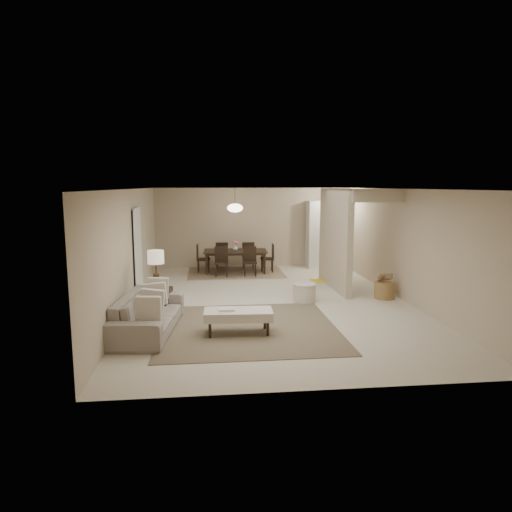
{
  "coord_description": "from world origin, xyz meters",
  "views": [
    {
      "loc": [
        -1.41,
        -9.84,
        2.58
      ],
      "look_at": [
        -0.34,
        -0.07,
        1.05
      ],
      "focal_mm": 32.0,
      "sensor_mm": 36.0,
      "label": 1
    }
  ],
  "objects": [
    {
      "name": "floor",
      "position": [
        0.0,
        0.0,
        0.0
      ],
      "size": [
        9.0,
        9.0,
        0.0
      ],
      "primitive_type": "plane",
      "color": "beige",
      "rests_on": "ground"
    },
    {
      "name": "side_table",
      "position": [
        -2.4,
        -0.89,
        0.28
      ],
      "size": [
        0.61,
        0.61,
        0.56
      ],
      "primitive_type": "cube",
      "rotation": [
        0.0,
        0.0,
        -0.21
      ],
      "color": "black",
      "rests_on": "floor"
    },
    {
      "name": "wicker_basket",
      "position": [
        2.64,
        0.0,
        0.19
      ],
      "size": [
        0.48,
        0.48,
        0.38
      ],
      "primitive_type": "cylinder",
      "rotation": [
        0.0,
        0.0,
        -0.08
      ],
      "color": "olive",
      "rests_on": "floor"
    },
    {
      "name": "pantry_cabinet",
      "position": [
        2.35,
        4.15,
        1.05
      ],
      "size": [
        1.2,
        0.55,
        2.1
      ],
      "primitive_type": "cube",
      "color": "silver",
      "rests_on": "floor"
    },
    {
      "name": "flush_light",
      "position": [
        2.3,
        3.2,
        2.46
      ],
      "size": [
        0.44,
        0.44,
        0.05
      ],
      "primitive_type": "cylinder",
      "color": "white",
      "rests_on": "ceiling"
    },
    {
      "name": "right_wall",
      "position": [
        3.0,
        0.0,
        1.25
      ],
      "size": [
        0.0,
        9.0,
        9.0
      ],
      "primitive_type": "plane",
      "rotation": [
        1.57,
        0.0,
        -1.57
      ],
      "color": "#C1B092",
      "rests_on": "floor"
    },
    {
      "name": "back_wall",
      "position": [
        0.0,
        4.5,
        1.25
      ],
      "size": [
        6.0,
        0.0,
        6.0
      ],
      "primitive_type": "plane",
      "rotation": [
        1.57,
        0.0,
        0.0
      ],
      "color": "#C1B092",
      "rests_on": "floor"
    },
    {
      "name": "dining_table",
      "position": [
        -0.56,
        3.53,
        0.33
      ],
      "size": [
        1.91,
        1.13,
        0.66
      ],
      "primitive_type": "imported",
      "rotation": [
        0.0,
        0.0,
        -0.05
      ],
      "color": "black",
      "rests_on": "dining_rug"
    },
    {
      "name": "yellow_mat",
      "position": [
        1.85,
        2.03,
        0.01
      ],
      "size": [
        0.91,
        0.57,
        0.01
      ],
      "primitive_type": "cube",
      "rotation": [
        0.0,
        0.0,
        -0.02
      ],
      "color": "yellow",
      "rests_on": "floor"
    },
    {
      "name": "ottoman_bench",
      "position": [
        -0.88,
        -2.16,
        0.34
      ],
      "size": [
        1.22,
        0.6,
        0.43
      ],
      "rotation": [
        0.0,
        0.0,
        -0.05
      ],
      "color": "beige",
      "rests_on": "living_rug"
    },
    {
      "name": "vase",
      "position": [
        -0.56,
        3.53,
        0.73
      ],
      "size": [
        0.18,
        0.18,
        0.16
      ],
      "primitive_type": "imported",
      "rotation": [
        0.0,
        0.0,
        -0.21
      ],
      "color": "silver",
      "rests_on": "dining_table"
    },
    {
      "name": "living_rug",
      "position": [
        -0.68,
        -1.86,
        0.01
      ],
      "size": [
        3.2,
        3.2,
        0.01
      ],
      "primitive_type": "cube",
      "color": "brown",
      "rests_on": "floor"
    },
    {
      "name": "dining_rug",
      "position": [
        -0.56,
        3.53,
        0.01
      ],
      "size": [
        2.8,
        2.1,
        0.01
      ],
      "primitive_type": "cube",
      "color": "#887554",
      "rests_on": "floor"
    },
    {
      "name": "sofa",
      "position": [
        -2.45,
        -1.86,
        0.33
      ],
      "size": [
        2.36,
        1.14,
        0.66
      ],
      "primitive_type": "imported",
      "rotation": [
        0.0,
        0.0,
        1.46
      ],
      "color": "gray",
      "rests_on": "floor"
    },
    {
      "name": "pendant_light",
      "position": [
        -0.56,
        3.53,
        1.92
      ],
      "size": [
        0.46,
        0.46,
        0.71
      ],
      "color": "#48371E",
      "rests_on": "ceiling"
    },
    {
      "name": "partition",
      "position": [
        1.8,
        1.25,
        1.25
      ],
      "size": [
        0.15,
        2.5,
        2.5
      ],
      "primitive_type": "cube",
      "color": "#C1B092",
      "rests_on": "floor"
    },
    {
      "name": "ceiling",
      "position": [
        0.0,
        0.0,
        2.5
      ],
      "size": [
        9.0,
        9.0,
        0.0
      ],
      "primitive_type": "plane",
      "rotation": [
        3.14,
        0.0,
        0.0
      ],
      "color": "white",
      "rests_on": "back_wall"
    },
    {
      "name": "doorway",
      "position": [
        -2.97,
        0.6,
        1.02
      ],
      "size": [
        0.04,
        0.9,
        2.04
      ],
      "primitive_type": "cube",
      "color": "black",
      "rests_on": "floor"
    },
    {
      "name": "left_wall",
      "position": [
        -3.0,
        0.0,
        1.25
      ],
      "size": [
        0.0,
        9.0,
        9.0
      ],
      "primitive_type": "plane",
      "rotation": [
        1.57,
        0.0,
        1.57
      ],
      "color": "#C1B092",
      "rests_on": "floor"
    },
    {
      "name": "round_pouf",
      "position": [
        0.75,
        -0.1,
        0.2
      ],
      "size": [
        0.52,
        0.52,
        0.41
      ],
      "primitive_type": "cylinder",
      "color": "beige",
      "rests_on": "floor"
    },
    {
      "name": "dining_chairs",
      "position": [
        -0.56,
        3.53,
        0.42
      ],
      "size": [
        2.29,
        1.7,
        0.85
      ],
      "color": "black",
      "rests_on": "dining_rug"
    },
    {
      "name": "table_lamp",
      "position": [
        -2.4,
        -0.89,
        1.12
      ],
      "size": [
        0.32,
        0.32,
        0.76
      ],
      "color": "#48371E",
      "rests_on": "side_table"
    }
  ]
}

